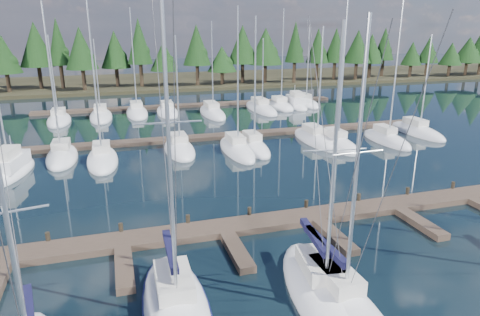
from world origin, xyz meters
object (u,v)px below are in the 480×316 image
object	(u,v)px
front_sailboat_2	(322,289)
motor_yacht_left	(11,170)
main_dock	(317,220)
front_sailboat_3	(339,300)
motor_yacht_right	(296,104)
front_sailboat_1	(176,306)

from	to	relation	value
front_sailboat_2	motor_yacht_left	distance (m)	28.62
main_dock	front_sailboat_3	bearing A→B (deg)	-110.09
main_dock	motor_yacht_right	distance (m)	40.70
main_dock	front_sailboat_2	bearing A→B (deg)	-115.09
motor_yacht_right	front_sailboat_3	bearing A→B (deg)	-111.72
motor_yacht_left	motor_yacht_right	distance (m)	41.95
front_sailboat_3	motor_yacht_left	size ratio (longest dim) A/B	1.64
main_dock	front_sailboat_2	world-z (taller)	front_sailboat_2
front_sailboat_1	front_sailboat_3	world-z (taller)	front_sailboat_1
front_sailboat_3	motor_yacht_right	world-z (taller)	front_sailboat_3
motor_yacht_left	front_sailboat_2	bearing A→B (deg)	-52.83
front_sailboat_1	motor_yacht_left	distance (m)	24.55
main_dock	motor_yacht_left	world-z (taller)	motor_yacht_left
front_sailboat_1	front_sailboat_3	bearing A→B (deg)	-13.26
main_dock	front_sailboat_2	size ratio (longest dim) A/B	3.37
front_sailboat_1	front_sailboat_2	size ratio (longest dim) A/B	1.20
front_sailboat_1	motor_yacht_left	bearing A→B (deg)	115.55
main_dock	front_sailboat_2	distance (m)	7.64
motor_yacht_left	motor_yacht_right	size ratio (longest dim) A/B	1.00
front_sailboat_2	motor_yacht_left	world-z (taller)	front_sailboat_2
front_sailboat_1	motor_yacht_left	world-z (taller)	front_sailboat_1
front_sailboat_2	motor_yacht_left	size ratio (longest dim) A/B	1.61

